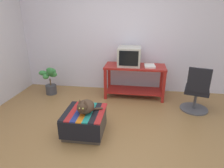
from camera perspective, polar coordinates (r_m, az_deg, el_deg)
The scene contains 11 objects.
ground_plane at distance 3.00m, azimuth -1.31°, elevation -15.74°, with size 14.00×14.00×0.00m, color olive.
back_wall at distance 4.48m, azimuth 2.77°, elevation 14.47°, with size 8.00×0.10×2.60m, color silver.
desk at distance 4.19m, azimuth 6.86°, elevation 2.49°, with size 1.31×0.60×0.72m.
tv_monitor at distance 4.11m, azimuth 5.30°, elevation 8.31°, with size 0.48×0.53×0.39m.
keyboard at distance 4.00m, azimuth 5.07°, elevation 5.33°, with size 0.40×0.15×0.02m, color black.
book at distance 4.08m, azimuth 11.32°, elevation 5.42°, with size 0.22×0.29×0.04m, color white.
ottoman_with_blanket at distance 3.03m, azimuth -8.18°, elevation -11.29°, with size 0.61×0.65×0.37m.
cat at distance 2.85m, azimuth -8.07°, elevation -6.80°, with size 0.38×0.36×0.27m.
potted_plant at distance 4.56m, azimuth -18.28°, elevation 0.83°, with size 0.44×0.33×0.64m.
office_chair at distance 3.87m, azimuth 24.22°, elevation -2.36°, with size 0.52×0.53×0.89m.
pen at distance 4.15m, azimuth 11.90°, elevation 5.42°, with size 0.01×0.01×0.14m, color black.
Camera 1 is at (0.39, -2.38, 1.78)m, focal length 30.19 mm.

